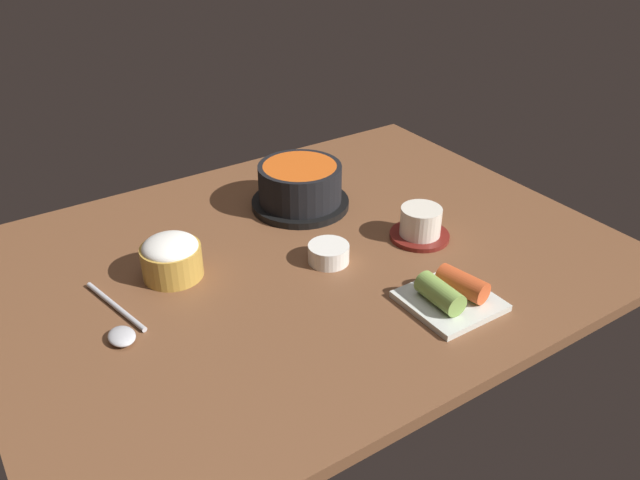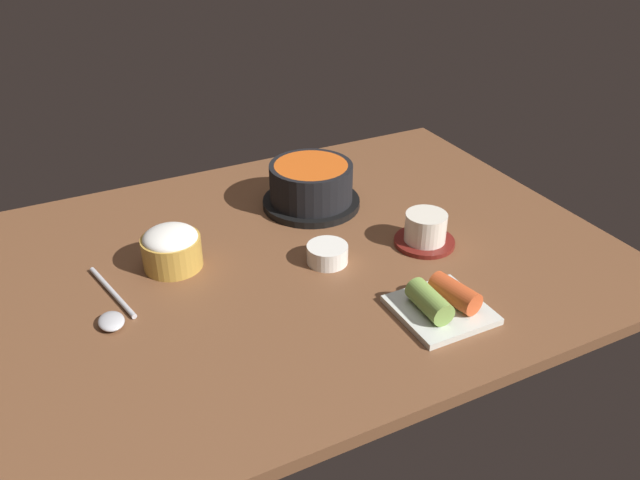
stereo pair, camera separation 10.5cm
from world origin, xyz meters
The scene contains 7 objects.
dining_table centered at (0.00, 0.00, 1.00)cm, with size 100.00×76.00×2.00cm, color brown.
stone_pot centered at (8.48, 14.46, 6.13)cm, with size 18.14×18.14×8.26cm.
rice_bowl centered at (-20.28, 5.88, 5.49)cm, with size 9.38×9.38×6.81cm.
tea_cup_with_saucer centered at (19.43, -6.60, 4.63)cm, with size 10.25×10.25×5.69cm.
banchan_cup_center centered at (2.22, -4.18, 3.64)cm, with size 6.67×6.67×3.04cm.
kimchi_plate centered at (10.57, -23.49, 3.69)cm, with size 12.54×12.54×4.46cm.
spoon centered at (-31.75, -2.70, 2.62)cm, with size 5.38×17.57×1.35cm.
Camera 2 is at (-38.55, -82.24, 59.12)cm, focal length 36.41 mm.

